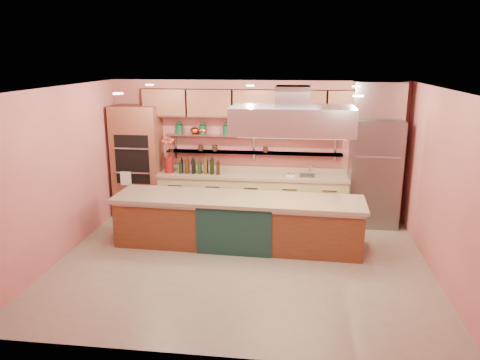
# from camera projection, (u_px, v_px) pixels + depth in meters

# --- Properties ---
(floor) EXTENTS (6.00, 5.00, 0.02)m
(floor) POSITION_uv_depth(u_px,v_px,m) (242.00, 263.00, 7.65)
(floor) COLOR gray
(floor) RESTS_ON ground
(ceiling) EXTENTS (6.00, 5.00, 0.02)m
(ceiling) POSITION_uv_depth(u_px,v_px,m) (242.00, 88.00, 6.93)
(ceiling) COLOR black
(ceiling) RESTS_ON wall_back
(wall_back) EXTENTS (6.00, 0.04, 2.80)m
(wall_back) POSITION_uv_depth(u_px,v_px,m) (256.00, 149.00, 9.68)
(wall_back) COLOR #CA645F
(wall_back) RESTS_ON floor
(wall_front) EXTENTS (6.00, 0.04, 2.80)m
(wall_front) POSITION_uv_depth(u_px,v_px,m) (213.00, 240.00, 4.89)
(wall_front) COLOR #CA645F
(wall_front) RESTS_ON floor
(wall_left) EXTENTS (0.04, 5.00, 2.80)m
(wall_left) POSITION_uv_depth(u_px,v_px,m) (60.00, 174.00, 7.65)
(wall_left) COLOR #CA645F
(wall_left) RESTS_ON floor
(wall_right) EXTENTS (0.04, 5.00, 2.80)m
(wall_right) POSITION_uv_depth(u_px,v_px,m) (442.00, 186.00, 6.92)
(wall_right) COLOR #CA645F
(wall_right) RESTS_ON floor
(oven_stack) EXTENTS (0.95, 0.64, 2.30)m
(oven_stack) POSITION_uv_depth(u_px,v_px,m) (138.00, 161.00, 9.74)
(oven_stack) COLOR brown
(oven_stack) RESTS_ON floor
(refrigerator) EXTENTS (0.95, 0.72, 2.10)m
(refrigerator) POSITION_uv_depth(u_px,v_px,m) (374.00, 173.00, 9.14)
(refrigerator) COLOR slate
(refrigerator) RESTS_ON floor
(back_counter) EXTENTS (3.84, 0.64, 0.93)m
(back_counter) POSITION_uv_depth(u_px,v_px,m) (252.00, 196.00, 9.64)
(back_counter) COLOR tan
(back_counter) RESTS_ON floor
(wall_shelf_lower) EXTENTS (3.60, 0.26, 0.03)m
(wall_shelf_lower) POSITION_uv_depth(u_px,v_px,m) (253.00, 153.00, 9.58)
(wall_shelf_lower) COLOR #B2B6B9
(wall_shelf_lower) RESTS_ON wall_back
(wall_shelf_upper) EXTENTS (3.60, 0.26, 0.03)m
(wall_shelf_upper) POSITION_uv_depth(u_px,v_px,m) (253.00, 136.00, 9.49)
(wall_shelf_upper) COLOR #B2B6B9
(wall_shelf_upper) RESTS_ON wall_back
(upper_cabinets) EXTENTS (4.60, 0.36, 0.55)m
(upper_cabinets) POSITION_uv_depth(u_px,v_px,m) (256.00, 104.00, 9.27)
(upper_cabinets) COLOR brown
(upper_cabinets) RESTS_ON wall_back
(range_hood) EXTENTS (2.00, 1.00, 0.45)m
(range_hood) POSITION_uv_depth(u_px,v_px,m) (292.00, 120.00, 7.66)
(range_hood) COLOR #B2B6B9
(range_hood) RESTS_ON ceiling
(ceiling_downlights) EXTENTS (4.00, 2.80, 0.02)m
(ceiling_downlights) POSITION_uv_depth(u_px,v_px,m) (243.00, 90.00, 7.13)
(ceiling_downlights) COLOR #FFE5A5
(ceiling_downlights) RESTS_ON ceiling
(island) EXTENTS (4.29, 1.07, 0.89)m
(island) POSITION_uv_depth(u_px,v_px,m) (238.00, 221.00, 8.23)
(island) COLOR brown
(island) RESTS_ON floor
(flower_vase) EXTENTS (0.24, 0.24, 0.33)m
(flower_vase) POSITION_uv_depth(u_px,v_px,m) (169.00, 165.00, 9.64)
(flower_vase) COLOR maroon
(flower_vase) RESTS_ON back_counter
(oil_bottle_cluster) EXTENTS (0.90, 0.28, 0.29)m
(oil_bottle_cluster) POSITION_uv_depth(u_px,v_px,m) (200.00, 167.00, 9.57)
(oil_bottle_cluster) COLOR black
(oil_bottle_cluster) RESTS_ON back_counter
(kitchen_scale) EXTENTS (0.17, 0.13, 0.09)m
(kitchen_scale) POSITION_uv_depth(u_px,v_px,m) (291.00, 174.00, 9.37)
(kitchen_scale) COLOR silver
(kitchen_scale) RESTS_ON back_counter
(bar_faucet) EXTENTS (0.04, 0.04, 0.23)m
(bar_faucet) POSITION_uv_depth(u_px,v_px,m) (310.00, 170.00, 9.40)
(bar_faucet) COLOR silver
(bar_faucet) RESTS_ON back_counter
(copper_kettle) EXTENTS (0.20, 0.20, 0.14)m
(copper_kettle) POSITION_uv_depth(u_px,v_px,m) (194.00, 130.00, 9.61)
(copper_kettle) COLOR #D46131
(copper_kettle) RESTS_ON wall_shelf_upper
(green_canister) EXTENTS (0.17, 0.17, 0.16)m
(green_canister) POSITION_uv_depth(u_px,v_px,m) (234.00, 131.00, 9.51)
(green_canister) COLOR #0D3F22
(green_canister) RESTS_ON wall_shelf_upper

